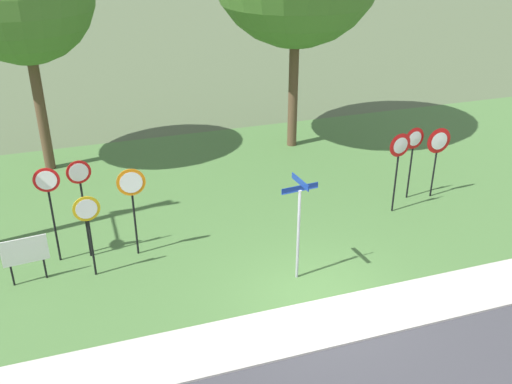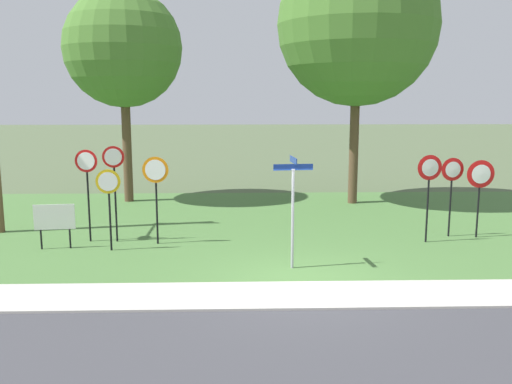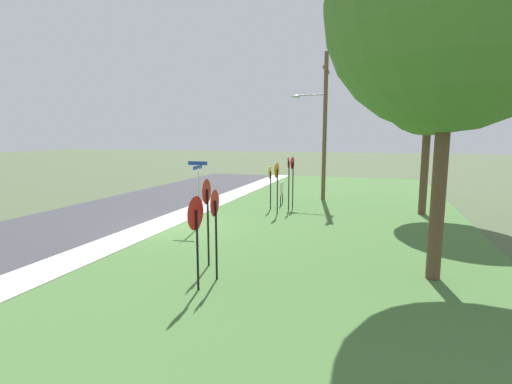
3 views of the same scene
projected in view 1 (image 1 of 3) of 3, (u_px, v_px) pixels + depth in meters
ground_plane at (320, 301)px, 13.81m from camera, size 160.00×160.00×0.00m
sidewalk_strip at (335, 321)px, 13.11m from camera, size 44.00×1.60×0.06m
grass_median at (245, 194)px, 18.89m from camera, size 44.00×12.00×0.04m
stop_sign_near_left at (88, 220)px, 14.00m from camera, size 0.66×0.11×2.25m
stop_sign_near_right at (81, 190)px, 14.63m from camera, size 0.61×0.12×2.79m
stop_sign_far_left at (132, 193)px, 14.80m from camera, size 0.74×0.10×2.52m
stop_sign_far_center at (49, 196)px, 14.47m from camera, size 0.65×0.11×2.69m
yield_sign_near_left at (414, 147)px, 17.82m from camera, size 0.69×0.12×2.39m
yield_sign_near_right at (438, 146)px, 17.93m from camera, size 0.83×0.10×2.34m
yield_sign_far_left at (399, 154)px, 16.94m from camera, size 0.72×0.12×2.55m
street_name_post at (299, 220)px, 13.92m from camera, size 0.96×0.81×2.74m
notice_board at (25, 253)px, 14.10m from camera, size 1.10×0.14×1.25m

